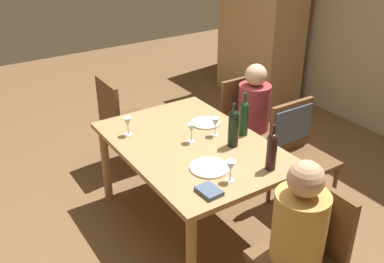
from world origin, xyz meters
TOP-DOWN VIEW (x-y plane):
  - ground_plane at (0.00, 0.00)m, footprint 10.00×10.00m
  - armoire_cabinet at (-1.85, 2.27)m, footprint 1.18×0.62m
  - dining_table at (0.00, 0.00)m, footprint 1.50×1.04m
  - chair_right_end at (1.13, 0.09)m, footprint 0.44×0.44m
  - chair_far_left at (-0.42, 0.90)m, footprint 0.44×0.44m
  - chair_far_right at (0.21, 0.90)m, footprint 0.46×0.44m
  - chair_left_end at (-1.13, -0.09)m, footprint 0.44×0.44m
  - person_woman_host at (1.13, -0.03)m, footprint 0.31×0.36m
  - person_man_bearded at (-0.31, 0.90)m, footprint 0.34×0.30m
  - wine_bottle_tall_green at (0.10, 0.41)m, footprint 0.07×0.07m
  - wine_bottle_dark_red at (0.60, 0.25)m, footprint 0.07×0.07m
  - wine_bottle_short_olive at (0.20, 0.24)m, footprint 0.08×0.08m
  - wine_glass_near_left at (-0.39, -0.34)m, footprint 0.07×0.07m
  - wine_glass_centre at (0.56, -0.07)m, footprint 0.07×0.07m
  - wine_glass_near_right at (-0.03, 0.01)m, footprint 0.07×0.07m
  - wine_glass_far at (-0.01, 0.22)m, footprint 0.07×0.07m
  - dinner_plate_host at (0.37, -0.10)m, footprint 0.27×0.27m
  - dinner_plate_guest_left at (-0.22, 0.28)m, footprint 0.24×0.24m
  - folded_napkin at (0.61, -0.27)m, footprint 0.17×0.13m

SIDE VIEW (x-z plane):
  - ground_plane at x=0.00m, z-range 0.00..0.00m
  - chair_right_end at x=1.13m, z-range 0.07..0.99m
  - chair_far_left at x=-0.42m, z-range 0.07..0.99m
  - chair_left_end at x=-1.13m, z-range 0.07..0.99m
  - chair_far_right at x=0.21m, z-range 0.13..1.05m
  - person_man_bearded at x=-0.31m, z-range 0.09..1.20m
  - dining_table at x=0.00m, z-range 0.28..1.03m
  - person_woman_host at x=1.13m, z-range 0.09..1.24m
  - dinner_plate_host at x=0.37m, z-range 0.74..0.76m
  - dinner_plate_guest_left at x=-0.22m, z-range 0.74..0.76m
  - folded_napkin at x=0.61m, z-range 0.74..0.77m
  - wine_glass_near_left at x=-0.39m, z-range 0.78..0.93m
  - wine_glass_centre at x=0.56m, z-range 0.78..0.93m
  - wine_glass_near_right at x=-0.03m, z-range 0.78..0.93m
  - wine_glass_far at x=-0.01m, z-range 0.78..0.93m
  - wine_bottle_dark_red at x=0.60m, z-range 0.72..1.06m
  - wine_bottle_tall_green at x=0.10m, z-range 0.72..1.07m
  - wine_bottle_short_olive at x=0.20m, z-range 0.73..1.07m
  - armoire_cabinet at x=-1.85m, z-range 0.01..2.19m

